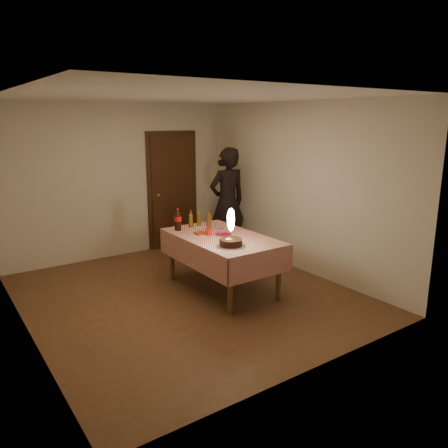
# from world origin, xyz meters

# --- Properties ---
(ground) EXTENTS (4.00, 4.50, 0.01)m
(ground) POSITION_xyz_m (0.00, 0.00, 0.00)
(ground) COLOR brown
(ground) RESTS_ON ground
(room_shell) EXTENTS (4.04, 4.54, 2.62)m
(room_shell) POSITION_xyz_m (0.03, 0.08, 1.65)
(room_shell) COLOR beige
(room_shell) RESTS_ON ground
(dining_table) EXTENTS (1.02, 1.72, 0.77)m
(dining_table) POSITION_xyz_m (0.51, -0.08, 0.67)
(dining_table) COLOR brown
(dining_table) RESTS_ON ground
(birthday_cake) EXTENTS (0.36, 0.36, 0.49)m
(birthday_cake) POSITION_xyz_m (0.33, -0.55, 0.88)
(birthday_cake) COLOR white
(birthday_cake) RESTS_ON dining_table
(red_plate) EXTENTS (0.22, 0.22, 0.01)m
(red_plate) POSITION_xyz_m (0.57, -0.03, 0.77)
(red_plate) COLOR #B60C2A
(red_plate) RESTS_ON dining_table
(red_cup) EXTENTS (0.08, 0.08, 0.10)m
(red_cup) POSITION_xyz_m (0.39, 0.06, 0.82)
(red_cup) COLOR red
(red_cup) RESTS_ON dining_table
(clear_cup) EXTENTS (0.07, 0.07, 0.09)m
(clear_cup) POSITION_xyz_m (0.54, -0.03, 0.82)
(clear_cup) COLOR white
(clear_cup) RESTS_ON dining_table
(napkin_stack) EXTENTS (0.15, 0.15, 0.02)m
(napkin_stack) POSITION_xyz_m (0.33, 0.18, 0.78)
(napkin_stack) COLOR #A42912
(napkin_stack) RESTS_ON dining_table
(cola_bottle) EXTENTS (0.10, 0.10, 0.32)m
(cola_bottle) POSITION_xyz_m (0.17, 0.54, 0.92)
(cola_bottle) COLOR black
(cola_bottle) RESTS_ON dining_table
(amber_bottle_left) EXTENTS (0.06, 0.06, 0.25)m
(amber_bottle_left) POSITION_xyz_m (0.42, 0.59, 0.89)
(amber_bottle_left) COLOR brown
(amber_bottle_left) RESTS_ON dining_table
(amber_bottle_right) EXTENTS (0.06, 0.06, 0.25)m
(amber_bottle_right) POSITION_xyz_m (0.67, 0.48, 0.89)
(amber_bottle_right) COLOR brown
(amber_bottle_right) RESTS_ON dining_table
(amber_bottle_mid) EXTENTS (0.06, 0.06, 0.25)m
(amber_bottle_mid) POSITION_xyz_m (0.58, 0.62, 0.89)
(amber_bottle_mid) COLOR brown
(amber_bottle_mid) RESTS_ON dining_table
(photographer) EXTENTS (0.70, 0.49, 1.87)m
(photographer) POSITION_xyz_m (1.51, 1.19, 0.94)
(photographer) COLOR black
(photographer) RESTS_ON ground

